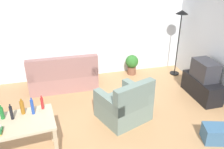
{
  "coord_description": "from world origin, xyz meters",
  "views": [
    {
      "loc": [
        -1.05,
        -3.94,
        2.97
      ],
      "look_at": [
        0.1,
        0.5,
        0.75
      ],
      "focal_mm": 38.12,
      "sensor_mm": 36.0,
      "label": 1
    }
  ],
  "objects_px": {
    "bottle_amber": "(22,107)",
    "bottle_red": "(42,103)",
    "desk": "(15,129)",
    "bottle_green": "(2,113)",
    "bottle_dark": "(11,113)",
    "bottle_blue": "(32,107)",
    "potted_plant": "(132,63)",
    "couch": "(63,76)",
    "armchair": "(125,105)",
    "tv": "(205,70)",
    "storage_box": "(217,134)",
    "tv_stand": "(202,87)",
    "torchiere_lamp": "(180,25)"
  },
  "relations": [
    {
      "from": "bottle_amber",
      "to": "bottle_blue",
      "type": "height_order",
      "value": "bottle_blue"
    },
    {
      "from": "bottle_dark",
      "to": "bottle_blue",
      "type": "xyz_separation_m",
      "value": [
        0.31,
        0.06,
        0.01
      ]
    },
    {
      "from": "bottle_amber",
      "to": "desk",
      "type": "bearing_deg",
      "value": -121.44
    },
    {
      "from": "potted_plant",
      "to": "bottle_amber",
      "type": "distance_m",
      "value": 3.67
    },
    {
      "from": "tv",
      "to": "potted_plant",
      "type": "relative_size",
      "value": 1.05
    },
    {
      "from": "couch",
      "to": "bottle_blue",
      "type": "distance_m",
      "value": 2.33
    },
    {
      "from": "storage_box",
      "to": "bottle_blue",
      "type": "bearing_deg",
      "value": 169.9
    },
    {
      "from": "bottle_dark",
      "to": "bottle_amber",
      "type": "relative_size",
      "value": 0.99
    },
    {
      "from": "couch",
      "to": "tv_stand",
      "type": "height_order",
      "value": "couch"
    },
    {
      "from": "bottle_blue",
      "to": "bottle_red",
      "type": "xyz_separation_m",
      "value": [
        0.15,
        0.11,
        -0.02
      ]
    },
    {
      "from": "tv",
      "to": "desk",
      "type": "distance_m",
      "value": 4.16
    },
    {
      "from": "tv_stand",
      "to": "storage_box",
      "type": "bearing_deg",
      "value": 156.52
    },
    {
      "from": "storage_box",
      "to": "bottle_dark",
      "type": "height_order",
      "value": "bottle_dark"
    },
    {
      "from": "bottle_green",
      "to": "bottle_amber",
      "type": "relative_size",
      "value": 0.88
    },
    {
      "from": "couch",
      "to": "storage_box",
      "type": "xyz_separation_m",
      "value": [
        2.51,
        -2.73,
        -0.16
      ]
    },
    {
      "from": "tv_stand",
      "to": "tv",
      "type": "distance_m",
      "value": 0.46
    },
    {
      "from": "tv",
      "to": "storage_box",
      "type": "relative_size",
      "value": 1.25
    },
    {
      "from": "potted_plant",
      "to": "storage_box",
      "type": "bearing_deg",
      "value": -79.29
    },
    {
      "from": "tv_stand",
      "to": "armchair",
      "type": "xyz_separation_m",
      "value": [
        -2.04,
        -0.4,
        0.08
      ]
    },
    {
      "from": "tv",
      "to": "potted_plant",
      "type": "bearing_deg",
      "value": 37.09
    },
    {
      "from": "couch",
      "to": "torchiere_lamp",
      "type": "xyz_separation_m",
      "value": [
        3.14,
        0.01,
        1.1
      ]
    },
    {
      "from": "desk",
      "to": "bottle_dark",
      "type": "xyz_separation_m",
      "value": [
        -0.02,
        0.1,
        0.23
      ]
    },
    {
      "from": "bottle_green",
      "to": "torchiere_lamp",
      "type": "bearing_deg",
      "value": 27.86
    },
    {
      "from": "couch",
      "to": "bottle_blue",
      "type": "xyz_separation_m",
      "value": [
        -0.59,
        -2.18,
        0.58
      ]
    },
    {
      "from": "desk",
      "to": "storage_box",
      "type": "bearing_deg",
      "value": -11.91
    },
    {
      "from": "bottle_amber",
      "to": "bottle_red",
      "type": "distance_m",
      "value": 0.31
    },
    {
      "from": "torchiere_lamp",
      "to": "desk",
      "type": "xyz_separation_m",
      "value": [
        -4.01,
        -2.36,
        -0.76
      ]
    },
    {
      "from": "storage_box",
      "to": "bottle_red",
      "type": "distance_m",
      "value": 3.11
    },
    {
      "from": "desk",
      "to": "bottle_blue",
      "type": "relative_size",
      "value": 4.32
    },
    {
      "from": "tv",
      "to": "bottle_blue",
      "type": "bearing_deg",
      "value": 103.49
    },
    {
      "from": "potted_plant",
      "to": "bottle_amber",
      "type": "xyz_separation_m",
      "value": [
        -2.68,
        -2.45,
        0.55
      ]
    },
    {
      "from": "desk",
      "to": "bottle_dark",
      "type": "relative_size",
      "value": 4.77
    },
    {
      "from": "bottle_amber",
      "to": "armchair",
      "type": "bearing_deg",
      "value": 13.64
    },
    {
      "from": "storage_box",
      "to": "bottle_dark",
      "type": "bearing_deg",
      "value": 171.84
    },
    {
      "from": "bottle_green",
      "to": "bottle_dark",
      "type": "xyz_separation_m",
      "value": [
        0.14,
        -0.05,
        0.01
      ]
    },
    {
      "from": "desk",
      "to": "bottle_green",
      "type": "distance_m",
      "value": 0.31
    },
    {
      "from": "tv_stand",
      "to": "armchair",
      "type": "distance_m",
      "value": 2.08
    },
    {
      "from": "armchair",
      "to": "bottle_red",
      "type": "xyz_separation_m",
      "value": [
        -1.55,
        -0.38,
        0.55
      ]
    },
    {
      "from": "bottle_amber",
      "to": "bottle_red",
      "type": "relative_size",
      "value": 1.09
    },
    {
      "from": "storage_box",
      "to": "tv_stand",
      "type": "bearing_deg",
      "value": 66.52
    },
    {
      "from": "torchiere_lamp",
      "to": "storage_box",
      "type": "bearing_deg",
      "value": -102.89
    },
    {
      "from": "tv_stand",
      "to": "bottle_amber",
      "type": "xyz_separation_m",
      "value": [
        -3.88,
        -0.85,
        0.64
      ]
    },
    {
      "from": "torchiere_lamp",
      "to": "bottle_blue",
      "type": "height_order",
      "value": "torchiere_lamp"
    },
    {
      "from": "storage_box",
      "to": "desk",
      "type": "bearing_deg",
      "value": 173.51
    },
    {
      "from": "desk",
      "to": "torchiere_lamp",
      "type": "bearing_deg",
      "value": 25.03
    },
    {
      "from": "couch",
      "to": "potted_plant",
      "type": "relative_size",
      "value": 2.93
    },
    {
      "from": "storage_box",
      "to": "bottle_blue",
      "type": "relative_size",
      "value": 1.65
    },
    {
      "from": "potted_plant",
      "to": "bottle_dark",
      "type": "bearing_deg",
      "value": -137.89
    },
    {
      "from": "bottle_blue",
      "to": "potted_plant",
      "type": "bearing_deg",
      "value": 44.66
    },
    {
      "from": "couch",
      "to": "armchair",
      "type": "xyz_separation_m",
      "value": [
        1.1,
        -1.69,
        0.01
      ]
    }
  ]
}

